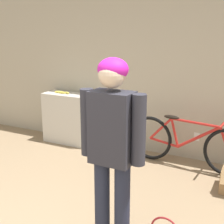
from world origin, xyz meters
The scene contains 5 objects.
wall_back centered at (0.00, 3.02, 1.30)m, with size 8.00×0.07×2.60m.
side_shelf centered at (-1.49, 2.79, 0.41)m, with size 0.88×0.37×0.83m.
person centered at (0.31, 0.78, 0.99)m, with size 0.57×0.24×1.64m.
bicycle centered at (0.49, 2.67, 0.35)m, with size 1.73×0.46×0.72m.
banana centered at (-1.61, 2.76, 0.85)m, with size 0.30×0.08×0.04m.
Camera 1 is at (1.37, -1.33, 1.85)m, focal length 50.00 mm.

